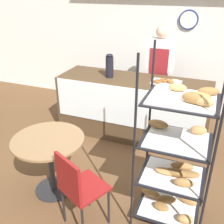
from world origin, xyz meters
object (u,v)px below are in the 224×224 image
cafe_chair (77,186)px  coffee_carafe (110,66)px  donut_tray_counter (168,82)px  person_worker (159,73)px  cafe_table (49,152)px  pastry_rack (177,158)px

cafe_chair → coffee_carafe: (-0.45, 1.93, 0.58)m
donut_tray_counter → person_worker: bearing=114.0°
coffee_carafe → cafe_table: bearing=-93.4°
person_worker → cafe_table: bearing=-108.7°
pastry_rack → donut_tray_counter: (-0.39, 1.52, 0.21)m
donut_tray_counter → cafe_chair: bearing=-102.0°
pastry_rack → coffee_carafe: (-1.27, 1.45, 0.36)m
cafe_table → pastry_rack: bearing=4.9°
cafe_chair → donut_tray_counter: size_ratio=2.07×
person_worker → donut_tray_counter: 0.58m
cafe_table → cafe_chair: (0.54, -0.36, -0.01)m
pastry_rack → cafe_chair: pastry_rack is taller
cafe_chair → donut_tray_counter: 2.08m
cafe_chair → donut_tray_counter: bearing=-76.0°
pastry_rack → donut_tray_counter: size_ratio=4.22×
donut_tray_counter → pastry_rack: bearing=-75.5°
person_worker → pastry_rack: bearing=-72.9°
person_worker → donut_tray_counter: size_ratio=3.95×
pastry_rack → coffee_carafe: size_ratio=4.92×
pastry_rack → donut_tray_counter: pastry_rack is taller
cafe_table → donut_tray_counter: (0.97, 1.63, 0.41)m
cafe_chair → coffee_carafe: size_ratio=2.42×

